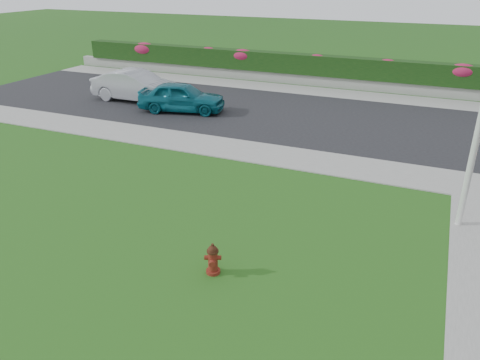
% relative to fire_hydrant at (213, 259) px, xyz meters
% --- Properties ---
extents(ground, '(120.00, 120.00, 0.00)m').
position_rel_fire_hydrant_xyz_m(ground, '(-1.29, -1.77, -0.35)').
color(ground, black).
rests_on(ground, ground).
extents(street_far, '(26.00, 8.00, 0.04)m').
position_rel_fire_hydrant_xyz_m(street_far, '(-6.29, 12.23, -0.33)').
color(street_far, black).
rests_on(street_far, ground).
extents(sidewalk_far, '(24.00, 2.00, 0.04)m').
position_rel_fire_hydrant_xyz_m(sidewalk_far, '(-7.29, 7.23, -0.33)').
color(sidewalk_far, gray).
rests_on(sidewalk_far, ground).
extents(sidewalk_beyond, '(34.00, 2.00, 0.04)m').
position_rel_fire_hydrant_xyz_m(sidewalk_beyond, '(-2.29, 17.23, -0.33)').
color(sidewalk_beyond, gray).
rests_on(sidewalk_beyond, ground).
extents(retaining_wall, '(34.00, 0.40, 0.60)m').
position_rel_fire_hydrant_xyz_m(retaining_wall, '(-2.29, 18.73, -0.05)').
color(retaining_wall, gray).
rests_on(retaining_wall, ground).
extents(hedge, '(32.00, 0.90, 1.10)m').
position_rel_fire_hydrant_xyz_m(hedge, '(-2.29, 18.83, 0.80)').
color(hedge, black).
rests_on(hedge, retaining_wall).
extents(fire_hydrant, '(0.38, 0.36, 0.73)m').
position_rel_fire_hydrant_xyz_m(fire_hydrant, '(0.00, 0.00, 0.00)').
color(fire_hydrant, '#51100C').
rests_on(fire_hydrant, ground).
extents(sedan_teal, '(4.23, 2.48, 1.35)m').
position_rel_fire_hydrant_xyz_m(sedan_teal, '(-7.00, 10.85, 0.37)').
color(sedan_teal, '#0E5C6B').
rests_on(sedan_teal, street_far).
extents(sedan_silver, '(4.55, 1.59, 1.50)m').
position_rel_fire_hydrant_xyz_m(sedan_silver, '(-10.05, 11.66, 0.44)').
color(sedan_silver, '#ACADB4').
rests_on(sedan_silver, street_far).
extents(flower_clump_a, '(1.57, 1.01, 0.79)m').
position_rel_fire_hydrant_xyz_m(flower_clump_a, '(-14.27, 18.73, 1.04)').
color(flower_clump_a, '#B71F46').
rests_on(flower_clump_a, hedge).
extents(flower_clump_b, '(1.08, 0.69, 0.54)m').
position_rel_fire_hydrant_xyz_m(flower_clump_b, '(-9.60, 18.73, 1.14)').
color(flower_clump_b, '#B71F46').
rests_on(flower_clump_b, hedge).
extents(flower_clump_c, '(1.42, 0.91, 0.71)m').
position_rel_fire_hydrant_xyz_m(flower_clump_c, '(-7.30, 18.73, 1.07)').
color(flower_clump_c, '#B71F46').
rests_on(flower_clump_c, hedge).
extents(flower_clump_d, '(1.04, 0.67, 0.52)m').
position_rel_fire_hydrant_xyz_m(flower_clump_d, '(-2.76, 18.73, 1.15)').
color(flower_clump_d, '#B71F46').
rests_on(flower_clump_d, hedge).
extents(flower_clump_e, '(1.01, 0.65, 0.50)m').
position_rel_fire_hydrant_xyz_m(flower_clump_e, '(1.09, 18.73, 1.15)').
color(flower_clump_e, '#B71F46').
rests_on(flower_clump_e, hedge).
extents(flower_clump_f, '(1.44, 0.93, 0.72)m').
position_rel_fire_hydrant_xyz_m(flower_clump_f, '(4.77, 18.73, 1.07)').
color(flower_clump_f, '#B71F46').
rests_on(flower_clump_f, hedge).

